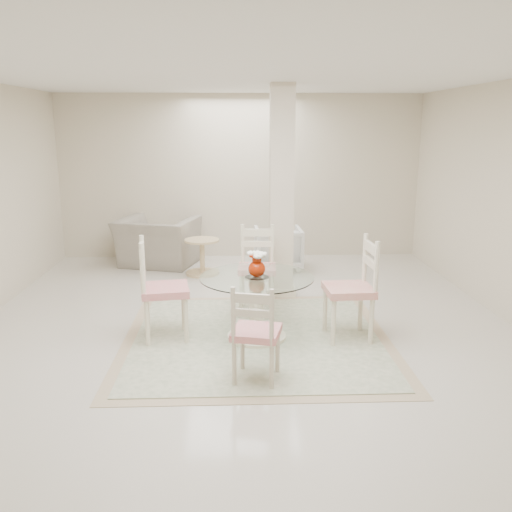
{
  "coord_description": "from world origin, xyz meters",
  "views": [
    {
      "loc": [
        -0.1,
        -5.6,
        2.2
      ],
      "look_at": [
        0.12,
        -0.05,
        0.85
      ],
      "focal_mm": 38.0,
      "sensor_mm": 36.0,
      "label": 1
    }
  ],
  "objects_px": {
    "dining_chair_east": "(356,281)",
    "dining_chair_north": "(257,261)",
    "dining_chair_south": "(255,327)",
    "side_table": "(202,258)",
    "red_vase": "(257,264)",
    "column": "(281,193)",
    "armchair_white": "(278,248)",
    "recliner_taupe": "(158,242)",
    "dining_table": "(257,307)",
    "dining_chair_west": "(157,282)"
  },
  "relations": [
    {
      "from": "column",
      "to": "dining_table",
      "type": "height_order",
      "value": "column"
    },
    {
      "from": "dining_chair_south",
      "to": "armchair_white",
      "type": "height_order",
      "value": "dining_chair_south"
    },
    {
      "from": "dining_table",
      "to": "red_vase",
      "type": "xyz_separation_m",
      "value": [
        0.0,
        -0.0,
        0.47
      ]
    },
    {
      "from": "dining_table",
      "to": "red_vase",
      "type": "distance_m",
      "value": 0.47
    },
    {
      "from": "recliner_taupe",
      "to": "dining_chair_south",
      "type": "bearing_deg",
      "value": 124.22
    },
    {
      "from": "column",
      "to": "side_table",
      "type": "bearing_deg",
      "value": 137.14
    },
    {
      "from": "armchair_white",
      "to": "dining_chair_east",
      "type": "bearing_deg",
      "value": 99.29
    },
    {
      "from": "column",
      "to": "dining_chair_north",
      "type": "height_order",
      "value": "column"
    },
    {
      "from": "dining_chair_east",
      "to": "dining_table",
      "type": "bearing_deg",
      "value": -95.26
    },
    {
      "from": "column",
      "to": "dining_chair_south",
      "type": "bearing_deg",
      "value": -99.65
    },
    {
      "from": "dining_table",
      "to": "dining_chair_east",
      "type": "xyz_separation_m",
      "value": [
        1.03,
        -0.04,
        0.28
      ]
    },
    {
      "from": "dining_chair_south",
      "to": "side_table",
      "type": "xyz_separation_m",
      "value": [
        -0.66,
        3.57,
        -0.27
      ]
    },
    {
      "from": "dining_chair_north",
      "to": "armchair_white",
      "type": "bearing_deg",
      "value": 81.21
    },
    {
      "from": "dining_chair_west",
      "to": "dining_table",
      "type": "bearing_deg",
      "value": -100.55
    },
    {
      "from": "column",
      "to": "side_table",
      "type": "height_order",
      "value": "column"
    },
    {
      "from": "dining_chair_north",
      "to": "recliner_taupe",
      "type": "distance_m",
      "value": 2.63
    },
    {
      "from": "dining_chair_west",
      "to": "side_table",
      "type": "bearing_deg",
      "value": -15.91
    },
    {
      "from": "dining_chair_east",
      "to": "recliner_taupe",
      "type": "bearing_deg",
      "value": -145.39
    },
    {
      "from": "dining_chair_west",
      "to": "dining_chair_south",
      "type": "bearing_deg",
      "value": -145.96
    },
    {
      "from": "column",
      "to": "dining_chair_south",
      "type": "distance_m",
      "value": 2.73
    },
    {
      "from": "recliner_taupe",
      "to": "dining_chair_west",
      "type": "bearing_deg",
      "value": 113.51
    },
    {
      "from": "dining_chair_east",
      "to": "recliner_taupe",
      "type": "distance_m",
      "value": 4.06
    },
    {
      "from": "red_vase",
      "to": "armchair_white",
      "type": "bearing_deg",
      "value": 81.08
    },
    {
      "from": "dining_chair_east",
      "to": "dining_chair_north",
      "type": "relative_size",
      "value": 1.07
    },
    {
      "from": "dining_chair_west",
      "to": "dining_chair_north",
      "type": "bearing_deg",
      "value": -56.11
    },
    {
      "from": "dining_chair_east",
      "to": "dining_chair_west",
      "type": "height_order",
      "value": "dining_chair_east"
    },
    {
      "from": "dining_chair_south",
      "to": "dining_chair_east",
      "type": "bearing_deg",
      "value": -124.62
    },
    {
      "from": "dining_chair_east",
      "to": "dining_chair_north",
      "type": "xyz_separation_m",
      "value": [
        -0.98,
        1.06,
        -0.04
      ]
    },
    {
      "from": "dining_chair_east",
      "to": "dining_chair_south",
      "type": "bearing_deg",
      "value": -51.21
    },
    {
      "from": "red_vase",
      "to": "dining_chair_west",
      "type": "height_order",
      "value": "dining_chair_west"
    },
    {
      "from": "dining_chair_south",
      "to": "recliner_taupe",
      "type": "relative_size",
      "value": 0.85
    },
    {
      "from": "dining_chair_north",
      "to": "recliner_taupe",
      "type": "bearing_deg",
      "value": 128.75
    },
    {
      "from": "red_vase",
      "to": "dining_chair_east",
      "type": "bearing_deg",
      "value": -1.94
    },
    {
      "from": "armchair_white",
      "to": "side_table",
      "type": "relative_size",
      "value": 1.35
    },
    {
      "from": "armchair_white",
      "to": "red_vase",
      "type": "bearing_deg",
      "value": 79.09
    },
    {
      "from": "column",
      "to": "armchair_white",
      "type": "height_order",
      "value": "column"
    },
    {
      "from": "red_vase",
      "to": "dining_chair_west",
      "type": "distance_m",
      "value": 1.05
    },
    {
      "from": "dining_chair_south",
      "to": "red_vase",
      "type": "bearing_deg",
      "value": -79.99
    },
    {
      "from": "dining_chair_east",
      "to": "dining_chair_south",
      "type": "height_order",
      "value": "dining_chair_east"
    },
    {
      "from": "dining_chair_south",
      "to": "side_table",
      "type": "relative_size",
      "value": 1.84
    },
    {
      "from": "dining_chair_south",
      "to": "dining_table",
      "type": "bearing_deg",
      "value": -79.8
    },
    {
      "from": "dining_chair_south",
      "to": "side_table",
      "type": "bearing_deg",
      "value": -66.18
    },
    {
      "from": "column",
      "to": "dining_chair_north",
      "type": "relative_size",
      "value": 2.42
    },
    {
      "from": "side_table",
      "to": "dining_chair_west",
      "type": "bearing_deg",
      "value": -96.99
    },
    {
      "from": "dining_table",
      "to": "armchair_white",
      "type": "relative_size",
      "value": 1.62
    },
    {
      "from": "dining_table",
      "to": "column",
      "type": "bearing_deg",
      "value": 76.24
    },
    {
      "from": "red_vase",
      "to": "dining_chair_south",
      "type": "height_order",
      "value": "dining_chair_south"
    },
    {
      "from": "red_vase",
      "to": "dining_chair_south",
      "type": "relative_size",
      "value": 0.27
    },
    {
      "from": "recliner_taupe",
      "to": "armchair_white",
      "type": "relative_size",
      "value": 1.61
    },
    {
      "from": "dining_table",
      "to": "dining_chair_north",
      "type": "distance_m",
      "value": 1.05
    }
  ]
}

